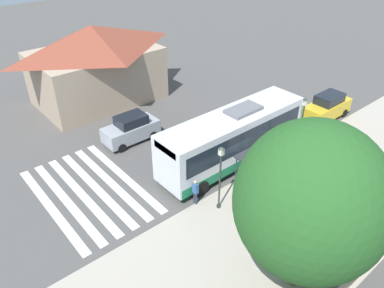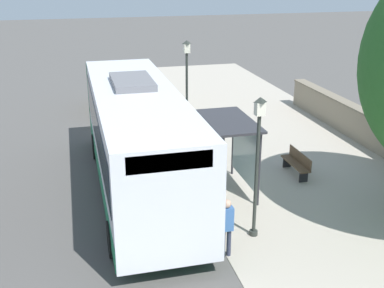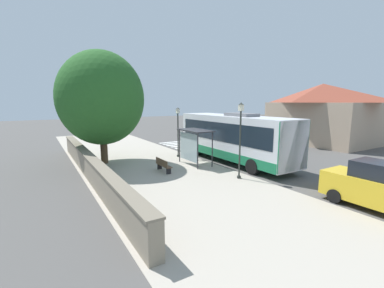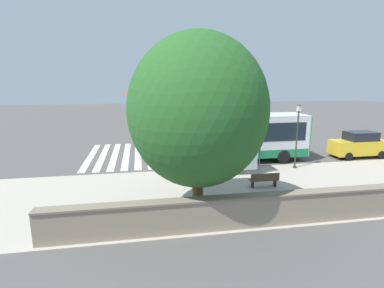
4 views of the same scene
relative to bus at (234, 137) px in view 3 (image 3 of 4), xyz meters
The scene contains 14 objects.
ground_plane 2.84m from the bus, 143.20° to the left, with size 120.00×120.00×0.00m, color #514F4C.
sidewalk_plaza 6.57m from the bus, 168.62° to the left, with size 9.00×44.00×0.02m.
crosswalk_stripes 9.62m from the bus, 69.21° to the left, with size 9.00×5.25×0.01m.
stone_wall 10.35m from the bus, behind, with size 0.60×20.00×1.42m.
background_building 14.55m from the bus, ahead, with size 7.41×10.64×6.53m.
bus is the anchor object (origin of this frame).
bus_shelter 3.19m from the bus, 165.40° to the left, with size 1.51×2.87×2.58m.
pedestrian 4.98m from the bus, 109.64° to the left, with size 0.34×0.22×1.69m.
bench 6.03m from the bus, behind, with size 0.40×1.74×0.88m.
street_lamp_near 4.72m from the bus, 125.88° to the left, with size 0.28×0.28×4.13m.
street_lamp_far 4.46m from the bus, 125.67° to the right, with size 0.28×0.28×4.55m.
shade_tree 10.17m from the bus, 151.65° to the left, with size 6.13×6.13×8.20m.
parked_car_behind_bus 10.24m from the bus, 93.18° to the right, with size 1.85×4.44×2.08m.
parked_car_far_lane 7.62m from the bus, 29.16° to the left, with size 1.89×4.06×2.03m.
Camera 3 is at (-11.13, -16.09, 4.58)m, focal length 24.00 mm.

